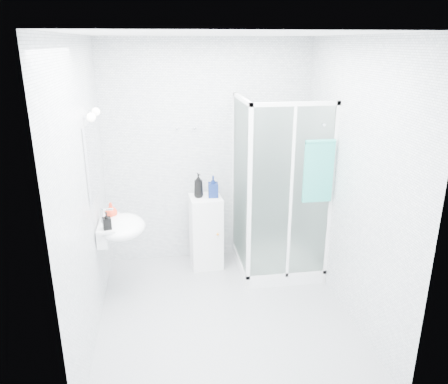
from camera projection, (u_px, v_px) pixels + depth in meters
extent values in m
cube|color=white|center=(224.00, 189.00, 3.88)|extent=(2.40, 2.60, 2.60)
cube|color=#A2A5A7|center=(224.00, 313.00, 4.31)|extent=(2.40, 2.60, 0.01)
cube|color=white|center=(224.00, 34.00, 3.46)|extent=(2.40, 2.60, 0.01)
cube|color=white|center=(276.00, 262.00, 5.19)|extent=(0.90, 0.90, 0.12)
cube|color=white|center=(243.00, 99.00, 4.50)|extent=(0.04, 0.90, 0.04)
cube|color=white|center=(295.00, 104.00, 4.16)|extent=(0.90, 0.04, 0.04)
cube|color=white|center=(249.00, 202.00, 4.42)|extent=(0.04, 0.04, 2.00)
cube|color=white|center=(241.00, 186.00, 4.81)|extent=(0.02, 0.82, 1.84)
cube|color=white|center=(291.00, 197.00, 4.46)|extent=(0.82, 0.02, 1.84)
cube|color=white|center=(290.00, 197.00, 4.47)|extent=(0.03, 0.04, 1.84)
cylinder|color=silver|center=(272.00, 149.00, 5.13)|extent=(0.02, 0.02, 1.00)
cylinder|color=silver|center=(274.00, 109.00, 4.95)|extent=(0.09, 0.05, 0.09)
cylinder|color=silver|center=(274.00, 172.00, 5.27)|extent=(0.12, 0.04, 0.12)
cylinder|color=silver|center=(323.00, 125.00, 4.23)|extent=(0.03, 0.05, 0.03)
cube|color=white|center=(104.00, 233.00, 4.32)|extent=(0.10, 0.40, 0.18)
ellipsoid|color=white|center=(122.00, 227.00, 4.33)|extent=(0.46, 0.56, 0.20)
cube|color=white|center=(109.00, 223.00, 4.30)|extent=(0.16, 0.50, 0.02)
cylinder|color=silver|center=(102.00, 216.00, 4.27)|extent=(0.04, 0.04, 0.16)
cylinder|color=silver|center=(107.00, 209.00, 4.25)|extent=(0.12, 0.02, 0.02)
cube|color=white|center=(92.00, 160.00, 4.07)|extent=(0.02, 0.60, 0.70)
cylinder|color=silver|center=(86.00, 117.00, 3.79)|extent=(0.05, 0.04, 0.04)
sphere|color=white|center=(91.00, 117.00, 3.80)|extent=(0.08, 0.08, 0.08)
cylinder|color=silver|center=(91.00, 112.00, 4.09)|extent=(0.05, 0.04, 0.04)
sphere|color=white|center=(96.00, 112.00, 4.09)|extent=(0.08, 0.08, 0.08)
cylinder|color=silver|center=(177.00, 128.00, 4.92)|extent=(0.02, 0.04, 0.02)
sphere|color=silver|center=(177.00, 129.00, 4.89)|extent=(0.03, 0.03, 0.03)
cylinder|color=silver|center=(195.00, 128.00, 4.95)|extent=(0.02, 0.04, 0.02)
sphere|color=silver|center=(195.00, 128.00, 4.92)|extent=(0.03, 0.03, 0.03)
cube|color=white|center=(206.00, 232.00, 5.12)|extent=(0.37, 0.37, 0.86)
cube|color=white|center=(208.00, 238.00, 4.96)|extent=(0.32, 0.02, 0.73)
sphere|color=orange|center=(218.00, 234.00, 4.94)|extent=(0.03, 0.03, 0.03)
cube|color=teal|center=(318.00, 172.00, 4.36)|extent=(0.30, 0.04, 0.62)
cylinder|color=teal|center=(321.00, 142.00, 4.26)|extent=(0.30, 0.04, 0.04)
imported|color=black|center=(198.00, 185.00, 4.94)|extent=(0.14, 0.14, 0.28)
imported|color=navy|center=(213.00, 187.00, 4.95)|extent=(0.12, 0.12, 0.25)
imported|color=#F4391C|center=(111.00, 210.00, 4.37)|extent=(0.16, 0.16, 0.16)
imported|color=black|center=(107.00, 221.00, 4.10)|extent=(0.09, 0.09, 0.17)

